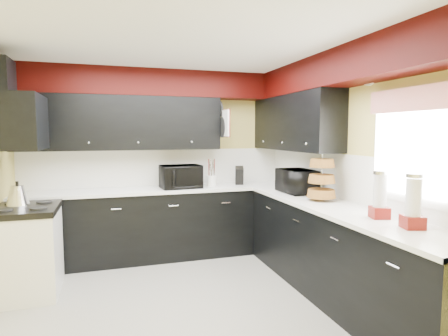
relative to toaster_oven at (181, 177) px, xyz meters
The scene contains 32 objects.
ground 1.82m from the toaster_oven, 99.73° to the right, with size 3.60×3.60×0.00m, color gray.
wall_back 0.47m from the toaster_oven, 124.01° to the left, with size 3.60×0.06×2.50m, color #E0C666.
wall_right 2.12m from the toaster_oven, 42.73° to the right, with size 0.06×3.60×2.50m, color #E0C666.
ceiling 2.03m from the toaster_oven, 99.73° to the right, with size 3.60×3.60×0.06m, color white.
cab_back 0.69m from the toaster_oven, 165.27° to the left, with size 3.60×0.60×0.90m, color black.
cab_right 2.24m from the toaster_oven, 54.15° to the right, with size 0.60×3.00×0.90m, color black.
counter_back 0.31m from the toaster_oven, 165.27° to the left, with size 3.62×0.64×0.04m, color white.
counter_right 2.15m from the toaster_oven, 54.15° to the right, with size 0.64×3.02×0.04m, color white.
splash_back 0.44m from the toaster_oven, 124.75° to the left, with size 3.60×0.02×0.50m, color white.
splash_right 2.11m from the toaster_oven, 42.91° to the right, with size 0.02×3.60×0.50m, color white.
upper_back 1.05m from the toaster_oven, 165.73° to the left, with size 2.60×0.35×0.70m, color black.
upper_right 1.64m from the toaster_oven, 21.22° to the right, with size 0.35×1.80×0.70m, color black.
soffit_back 1.27m from the toaster_oven, 143.11° to the left, with size 3.60×0.36×0.35m, color black.
soffit_right 2.45m from the toaster_oven, 49.62° to the right, with size 0.36×3.24×0.35m, color black.
stove 1.99m from the toaster_oven, 158.57° to the right, with size 0.60×0.75×0.86m, color white.
cooktop 1.89m from the toaster_oven, 158.57° to the right, with size 0.62×0.77×0.06m, color black.
hood 2.04m from the toaster_oven, 159.12° to the right, with size 0.50×0.78×0.55m, color black.
window 2.83m from the toaster_oven, 56.62° to the right, with size 0.03×0.86×0.96m, color white, non-canonical shape.
valance 2.90m from the toaster_oven, 57.57° to the right, with size 0.04×0.88×0.20m, color red.
pan_top 1.08m from the toaster_oven, 11.30° to the left, with size 0.03×0.22×0.40m, color black, non-canonical shape.
pan_mid 0.87m from the toaster_oven, ahead, with size 0.03×0.28×0.46m, color black, non-canonical shape.
pan_low 0.89m from the toaster_oven, 23.09° to the left, with size 0.03×0.24×0.42m, color black, non-canonical shape.
cut_board 0.93m from the toaster_oven, 13.05° to the right, with size 0.03×0.26×0.35m, color white.
baskets 1.88m from the toaster_oven, 47.40° to the right, with size 0.27×0.27×0.50m, color brown, non-canonical shape.
deco_plate 2.62m from the toaster_oven, 49.52° to the right, with size 0.03×0.24×0.24m, color white, non-canonical shape.
toaster_oven is the anchor object (origin of this frame).
microwave 1.53m from the toaster_oven, 32.92° to the right, with size 0.52×0.35×0.29m, color black.
utensil_crock 0.45m from the toaster_oven, ahead, with size 0.14×0.14×0.15m, color white.
knife_block 0.86m from the toaster_oven, ahead, with size 0.11×0.16×0.25m, color black.
kettle 1.92m from the toaster_oven, 163.38° to the right, with size 0.23×0.23×0.20m, color silver, non-canonical shape.
dispenser_a 2.61m from the toaster_oven, 60.40° to the right, with size 0.14×0.14×0.38m, color #580A11, non-canonical shape.
dispenser_b 2.94m from the toaster_oven, 63.87° to the right, with size 0.15×0.15×0.40m, color #5B0400, non-canonical shape.
Camera 1 is at (-0.69, -3.46, 1.67)m, focal length 30.00 mm.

